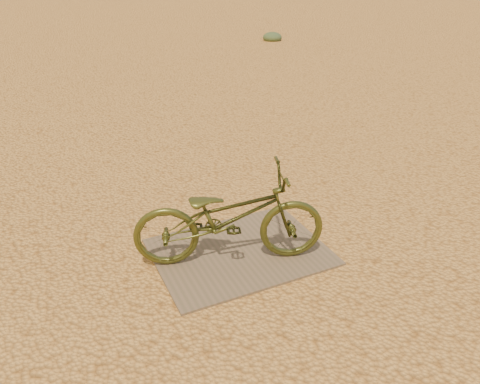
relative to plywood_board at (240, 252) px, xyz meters
name	(u,v)px	position (x,y,z in m)	size (l,w,h in m)	color
ground	(264,268)	(0.09, -0.30, -0.01)	(120.00, 120.00, 0.00)	#E9AB58
plywood_board	(240,252)	(0.00, 0.00, 0.00)	(1.53, 1.14, 0.02)	brown
bicycle	(229,217)	(-0.13, -0.07, 0.44)	(0.57, 1.64, 0.86)	#42471C
kale_b	(272,40)	(5.82, 9.98, -0.01)	(0.59, 0.59, 0.32)	#495E3E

